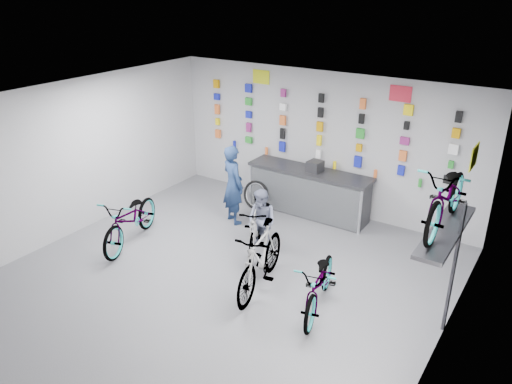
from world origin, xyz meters
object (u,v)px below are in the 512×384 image
Objects in this scene: bike_service at (255,228)px; customer at (262,221)px; clerk at (233,185)px; bike_left at (131,219)px; counter at (308,193)px; bike_center at (261,258)px; bike_right at (320,283)px.

customer reaches higher than bike_service.
clerk is at bearing 158.19° from customer.
bike_left is at bearing 84.09° from clerk.
bike_service is (2.17, 0.99, -0.00)m from bike_left.
customer reaches higher than counter.
customer is (0.06, 0.13, 0.10)m from bike_service.
bike_service is (-0.03, -2.03, 0.02)m from counter.
bike_center is 1.07m from bike_right.
clerk is at bearing -132.81° from counter.
counter is 1.56× the size of bike_right.
clerk is 1.36m from customer.
counter is at bearing -108.04° from clerk.
bike_service is (-1.77, 0.89, 0.05)m from bike_right.
bike_center is 1.11× the size of bike_service.
bike_service is at bearing -90.71° from counter.
clerk is (1.08, 1.82, 0.32)m from bike_left.
bike_right is 1.43× the size of customer.
counter is at bearing 92.16° from bike_center.
bike_service is at bearing 116.93° from bike_center.
bike_right is 3.36m from clerk.
bike_service is at bearing 139.37° from bike_right.
bike_center is (2.88, 0.08, 0.05)m from bike_left.
bike_center is at bearing -76.87° from counter.
bike_left is 2.50m from customer.
clerk reaches higher than bike_right.
customer is at bearing -88.97° from counter.
counter is at bearing 106.85° from bike_right.
clerk reaches higher than bike_service.
customer reaches higher than bike_center.
counter is 1.40× the size of bike_left.
bike_right is at bearing -53.35° from bike_service.
bike_left is 1.59× the size of customer.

